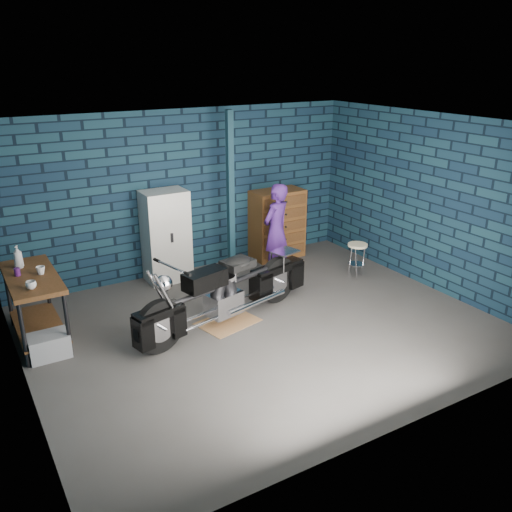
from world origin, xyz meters
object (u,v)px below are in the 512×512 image
at_px(motorcycle, 227,286).
at_px(tool_chest, 278,224).
at_px(locker, 166,236).
at_px(storage_bin, 49,346).
at_px(person, 276,230).
at_px(shop_stool, 357,261).
at_px(workbench, 36,308).

height_order(motorcycle, tool_chest, tool_chest).
distance_m(motorcycle, locker, 1.86).
xyz_separation_m(locker, tool_chest, (2.13, 0.00, -0.13)).
bearing_deg(storage_bin, locker, 35.24).
xyz_separation_m(person, shop_stool, (1.09, -0.78, -0.49)).
bearing_deg(locker, storage_bin, -144.76).
bearing_deg(workbench, person, 4.87).
height_order(motorcycle, locker, locker).
height_order(person, shop_stool, person).
bearing_deg(motorcycle, locker, 80.23).
relative_size(storage_bin, tool_chest, 0.39).
distance_m(motorcycle, storage_bin, 2.36).
distance_m(workbench, storage_bin, 0.59).
xyz_separation_m(workbench, person, (3.84, 0.33, 0.33)).
xyz_separation_m(tool_chest, shop_stool, (0.60, -1.50, -0.33)).
bearing_deg(tool_chest, shop_stool, -68.26).
distance_m(person, shop_stool, 1.43).
xyz_separation_m(workbench, storage_bin, (0.02, -0.50, -0.31)).
distance_m(workbench, shop_stool, 4.95).
xyz_separation_m(motorcycle, shop_stool, (2.59, 0.35, -0.25)).
xyz_separation_m(workbench, tool_chest, (4.33, 1.04, 0.17)).
xyz_separation_m(motorcycle, person, (1.51, 1.14, 0.23)).
height_order(person, tool_chest, person).
distance_m(motorcycle, tool_chest, 2.72).
xyz_separation_m(workbench, shop_stool, (4.92, -0.46, -0.16)).
bearing_deg(person, shop_stool, 121.78).
relative_size(motorcycle, person, 1.59).
height_order(person, storage_bin, person).
bearing_deg(locker, shop_stool, -28.79).
relative_size(workbench, person, 0.90).
relative_size(workbench, motorcycle, 0.56).
distance_m(locker, shop_stool, 3.14).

